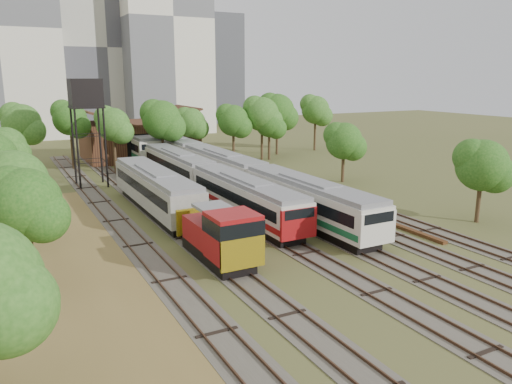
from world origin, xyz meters
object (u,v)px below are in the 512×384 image
railcar_red_set (207,180)px  shunter_locomotive (222,237)px  water_tower (86,96)px  railcar_green_set (223,168)px

railcar_red_set → shunter_locomotive: (-6.00, -17.29, -0.03)m
shunter_locomotive → water_tower: 30.51m
railcar_red_set → shunter_locomotive: bearing=-109.1°
railcar_red_set → shunter_locomotive: shunter_locomotive is taller
railcar_green_set → railcar_red_set: bearing=-128.5°
shunter_locomotive → railcar_red_set: bearing=70.9°
railcar_green_set → water_tower: water_tower is taller
water_tower → railcar_green_set: bearing=-27.6°
railcar_green_set → water_tower: (-13.20, 6.91, 8.04)m
railcar_green_set → shunter_locomotive: shunter_locomotive is taller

